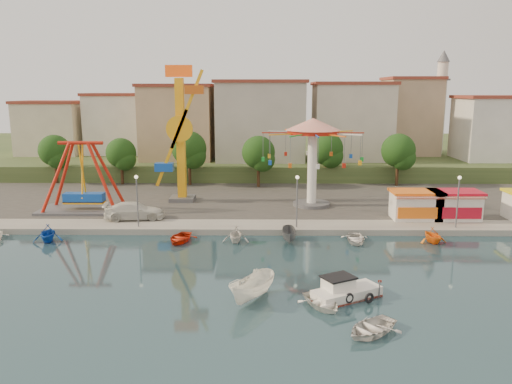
{
  "coord_description": "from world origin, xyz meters",
  "views": [
    {
      "loc": [
        4.46,
        -35.63,
        14.11
      ],
      "look_at": [
        3.9,
        14.0,
        4.0
      ],
      "focal_mm": 35.0,
      "sensor_mm": 36.0,
      "label": 1
    }
  ],
  "objects_px": {
    "pirate_ship_ride": "(83,178)",
    "wave_swinger": "(313,142)",
    "cabin_motorboat": "(345,292)",
    "van": "(134,211)",
    "skiff": "(253,288)",
    "kamikaze_tower": "(182,137)",
    "rowboat_a": "(322,302)"
  },
  "relations": [
    {
      "from": "cabin_motorboat",
      "to": "pirate_ship_ride",
      "type": "bearing_deg",
      "value": 110.23
    },
    {
      "from": "pirate_ship_ride",
      "to": "skiff",
      "type": "distance_m",
      "value": 30.64
    },
    {
      "from": "rowboat_a",
      "to": "van",
      "type": "xyz_separation_m",
      "value": [
        -17.62,
        20.66,
        1.16
      ]
    },
    {
      "from": "kamikaze_tower",
      "to": "van",
      "type": "distance_m",
      "value": 12.07
    },
    {
      "from": "cabin_motorboat",
      "to": "rowboat_a",
      "type": "xyz_separation_m",
      "value": [
        -1.75,
        -1.45,
        -0.1
      ]
    },
    {
      "from": "rowboat_a",
      "to": "kamikaze_tower",
      "type": "bearing_deg",
      "value": 88.33
    },
    {
      "from": "pirate_ship_ride",
      "to": "kamikaze_tower",
      "type": "distance_m",
      "value": 12.52
    },
    {
      "from": "kamikaze_tower",
      "to": "cabin_motorboat",
      "type": "bearing_deg",
      "value": -61.26
    },
    {
      "from": "rowboat_a",
      "to": "skiff",
      "type": "xyz_separation_m",
      "value": [
        -4.62,
        0.95,
        0.56
      ]
    },
    {
      "from": "rowboat_a",
      "to": "cabin_motorboat",
      "type": "bearing_deg",
      "value": 13.11
    },
    {
      "from": "cabin_motorboat",
      "to": "van",
      "type": "height_order",
      "value": "van"
    },
    {
      "from": "kamikaze_tower",
      "to": "skiff",
      "type": "bearing_deg",
      "value": -72.41
    },
    {
      "from": "wave_swinger",
      "to": "rowboat_a",
      "type": "distance_m",
      "value": 28.43
    },
    {
      "from": "kamikaze_tower",
      "to": "wave_swinger",
      "type": "bearing_deg",
      "value": -8.63
    },
    {
      "from": "kamikaze_tower",
      "to": "rowboat_a",
      "type": "relative_size",
      "value": 4.8
    },
    {
      "from": "cabin_motorboat",
      "to": "van",
      "type": "distance_m",
      "value": 27.31
    },
    {
      "from": "pirate_ship_ride",
      "to": "wave_swinger",
      "type": "xyz_separation_m",
      "value": [
        26.15,
        3.01,
        3.8
      ]
    },
    {
      "from": "kamikaze_tower",
      "to": "wave_swinger",
      "type": "xyz_separation_m",
      "value": [
        15.65,
        -2.37,
        -0.37
      ]
    },
    {
      "from": "cabin_motorboat",
      "to": "skiff",
      "type": "bearing_deg",
      "value": 155.97
    },
    {
      "from": "pirate_ship_ride",
      "to": "van",
      "type": "height_order",
      "value": "pirate_ship_ride"
    },
    {
      "from": "pirate_ship_ride",
      "to": "cabin_motorboat",
      "type": "bearing_deg",
      "value": -41.29
    },
    {
      "from": "cabin_motorboat",
      "to": "rowboat_a",
      "type": "distance_m",
      "value": 2.27
    },
    {
      "from": "cabin_motorboat",
      "to": "van",
      "type": "relative_size",
      "value": 0.82
    },
    {
      "from": "skiff",
      "to": "van",
      "type": "distance_m",
      "value": 23.62
    },
    {
      "from": "van",
      "to": "wave_swinger",
      "type": "bearing_deg",
      "value": -78.42
    },
    {
      "from": "kamikaze_tower",
      "to": "rowboat_a",
      "type": "xyz_separation_m",
      "value": [
        13.71,
        -29.63,
        -8.21
      ]
    },
    {
      "from": "pirate_ship_ride",
      "to": "skiff",
      "type": "relative_size",
      "value": 2.12
    },
    {
      "from": "cabin_motorboat",
      "to": "kamikaze_tower",
      "type": "bearing_deg",
      "value": 90.26
    },
    {
      "from": "pirate_ship_ride",
      "to": "cabin_motorboat",
      "type": "relative_size",
      "value": 1.93
    },
    {
      "from": "kamikaze_tower",
      "to": "cabin_motorboat",
      "type": "distance_m",
      "value": 33.15
    },
    {
      "from": "skiff",
      "to": "kamikaze_tower",
      "type": "bearing_deg",
      "value": 139.99
    },
    {
      "from": "kamikaze_tower",
      "to": "cabin_motorboat",
      "type": "xyz_separation_m",
      "value": [
        15.46,
        -28.19,
        -8.11
      ]
    }
  ]
}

